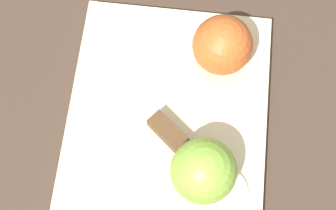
{
  "coord_description": "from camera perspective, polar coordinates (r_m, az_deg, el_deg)",
  "views": [
    {
      "loc": [
        0.19,
        -0.01,
        0.62
      ],
      "look_at": [
        0.0,
        0.0,
        0.04
      ],
      "focal_mm": 50.0,
      "sensor_mm": 36.0,
      "label": 1
    }
  ],
  "objects": [
    {
      "name": "apple_half_left",
      "position": [
        0.62,
        6.67,
        7.23
      ],
      "size": [
        0.08,
        0.08,
        0.08
      ],
      "rotation": [
        0.0,
        0.0,
        0.23
      ],
      "color": "#AD4C1E",
      "rests_on": "cutting_board"
    },
    {
      "name": "knife",
      "position": [
        0.6,
        1.0,
        -4.01
      ],
      "size": [
        0.12,
        0.11,
        0.02
      ],
      "rotation": [
        0.0,
        0.0,
        0.7
      ],
      "color": "silver",
      "rests_on": "cutting_board"
    },
    {
      "name": "apple_half_right",
      "position": [
        0.56,
        4.39,
        -7.98
      ],
      "size": [
        0.08,
        0.08,
        0.08
      ],
      "rotation": [
        0.0,
        0.0,
        2.07
      ],
      "color": "olive",
      "rests_on": "cutting_board"
    },
    {
      "name": "apple_slice",
      "position": [
        0.6,
        6.8,
        -10.43
      ],
      "size": [
        0.06,
        0.06,
        0.01
      ],
      "color": "#EFE5C6",
      "rests_on": "cutting_board"
    },
    {
      "name": "ground_plane",
      "position": [
        0.65,
        0.0,
        -1.19
      ],
      "size": [
        4.0,
        4.0,
        0.0
      ],
      "primitive_type": "plane",
      "color": "#38281E"
    },
    {
      "name": "cutting_board",
      "position": [
        0.63,
        0.0,
        -0.89
      ],
      "size": [
        0.34,
        0.31,
        0.02
      ],
      "color": "#D1B789",
      "rests_on": "ground_plane"
    }
  ]
}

